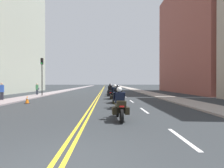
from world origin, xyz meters
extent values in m
plane|color=#2A2F32|center=(0.00, 48.00, 0.00)|extent=(264.00, 264.00, 0.00)
cube|color=gray|center=(-8.12, 48.00, 0.06)|extent=(2.46, 144.00, 0.12)
cube|color=#9E958D|center=(8.12, 48.00, 0.06)|extent=(2.46, 144.00, 0.12)
cube|color=yellow|center=(-0.12, 48.00, 0.00)|extent=(0.12, 132.00, 0.01)
cube|color=yellow|center=(0.12, 48.00, 0.00)|extent=(0.12, 132.00, 0.01)
cube|color=silver|center=(3.44, 2.00, 0.00)|extent=(0.14, 2.40, 0.01)
cube|color=silver|center=(3.44, 8.00, 0.00)|extent=(0.14, 2.40, 0.01)
cube|color=silver|center=(3.44, 14.00, 0.00)|extent=(0.14, 2.40, 0.01)
cube|color=silver|center=(3.44, 20.00, 0.00)|extent=(0.14, 2.40, 0.01)
cube|color=silver|center=(3.44, 26.00, 0.00)|extent=(0.14, 2.40, 0.01)
cube|color=silver|center=(3.44, 32.00, 0.00)|extent=(0.14, 2.40, 0.01)
cube|color=silver|center=(3.44, 38.00, 0.00)|extent=(0.14, 2.40, 0.01)
cube|color=silver|center=(3.44, 44.00, 0.00)|extent=(0.14, 2.40, 0.01)
cube|color=silver|center=(3.44, 50.00, 0.00)|extent=(0.14, 2.40, 0.01)
cube|color=silver|center=(3.44, 56.00, 0.00)|extent=(0.14, 2.40, 0.01)
cube|color=#ACB4A3|center=(-17.79, 31.00, 15.35)|extent=(8.37, 20.91, 30.71)
cube|color=brown|center=(17.45, 29.34, 9.96)|extent=(7.70, 21.98, 19.92)
cube|color=#2D3847|center=(21.32, 29.34, 4.98)|extent=(0.04, 18.47, 0.90)
cube|color=#2D3847|center=(21.32, 29.34, 15.94)|extent=(0.04, 18.47, 0.90)
cylinder|color=black|center=(1.62, 5.90, 0.32)|extent=(0.15, 0.65, 0.65)
cylinder|color=black|center=(1.70, 4.27, 0.32)|extent=(0.15, 0.65, 0.65)
cube|color=silver|center=(1.62, 5.90, 0.67)|extent=(0.16, 0.33, 0.04)
cube|color=black|center=(1.66, 5.09, 0.60)|extent=(0.39, 1.26, 0.40)
cube|color=black|center=(1.70, 4.35, 0.82)|extent=(0.42, 0.38, 0.28)
cube|color=red|center=(1.71, 4.16, 0.74)|extent=(0.20, 0.04, 0.06)
cube|color=black|center=(1.41, 4.58, 0.50)|extent=(0.22, 0.45, 0.32)
cube|color=black|center=(1.97, 4.61, 0.50)|extent=(0.22, 0.45, 0.32)
cube|color=#B2C1CC|center=(1.63, 5.61, 0.98)|extent=(0.37, 0.14, 0.36)
cube|color=black|center=(1.66, 5.04, 1.05)|extent=(0.41, 0.28, 0.50)
cylinder|color=black|center=(1.41, 5.17, 1.10)|extent=(0.11, 0.29, 0.45)
cylinder|color=black|center=(1.89, 5.20, 1.10)|extent=(0.11, 0.29, 0.45)
sphere|color=white|center=(1.66, 5.07, 1.44)|extent=(0.26, 0.26, 0.26)
cylinder|color=black|center=(1.90, 9.97, 0.32)|extent=(0.17, 0.64, 0.64)
cylinder|color=black|center=(1.81, 8.36, 0.32)|extent=(0.17, 0.64, 0.64)
cube|color=silver|center=(1.90, 9.97, 0.66)|extent=(0.16, 0.33, 0.04)
cube|color=black|center=(1.85, 9.16, 0.60)|extent=(0.39, 1.25, 0.40)
cube|color=black|center=(1.81, 8.44, 0.82)|extent=(0.42, 0.38, 0.28)
cube|color=red|center=(1.80, 8.25, 0.74)|extent=(0.20, 0.04, 0.06)
cube|color=black|center=(1.55, 8.69, 0.50)|extent=(0.22, 0.45, 0.32)
cube|color=black|center=(2.11, 8.66, 0.50)|extent=(0.22, 0.45, 0.32)
cube|color=#B2C1CC|center=(1.88, 9.68, 0.98)|extent=(0.37, 0.14, 0.36)
cube|color=black|center=(1.85, 9.11, 1.08)|extent=(0.41, 0.28, 0.56)
cylinder|color=black|center=(1.62, 9.28, 1.13)|extent=(0.12, 0.29, 0.45)
cylinder|color=black|center=(2.10, 9.25, 1.13)|extent=(0.12, 0.29, 0.45)
sphere|color=black|center=(1.85, 9.14, 1.50)|extent=(0.26, 0.26, 0.26)
cylinder|color=black|center=(1.83, 13.38, 0.33)|extent=(0.13, 0.67, 0.67)
cylinder|color=black|center=(1.77, 11.80, 0.33)|extent=(0.13, 0.67, 0.67)
cube|color=silver|center=(1.83, 13.38, 0.69)|extent=(0.15, 0.32, 0.04)
cube|color=black|center=(1.80, 12.59, 0.61)|extent=(0.36, 1.21, 0.40)
cube|color=black|center=(1.78, 11.88, 0.83)|extent=(0.41, 0.37, 0.28)
cube|color=red|center=(1.77, 11.69, 0.75)|extent=(0.20, 0.04, 0.06)
cube|color=black|center=(1.50, 12.13, 0.51)|extent=(0.21, 0.45, 0.32)
cube|color=black|center=(2.06, 12.11, 0.51)|extent=(0.21, 0.45, 0.32)
cube|color=#B2C1CC|center=(1.82, 13.10, 0.99)|extent=(0.36, 0.13, 0.36)
cube|color=black|center=(1.80, 12.54, 1.08)|extent=(0.41, 0.27, 0.54)
cylinder|color=black|center=(1.56, 12.70, 1.13)|extent=(0.11, 0.28, 0.45)
cylinder|color=black|center=(2.04, 12.68, 1.13)|extent=(0.11, 0.28, 0.45)
sphere|color=white|center=(1.80, 12.57, 1.49)|extent=(0.26, 0.26, 0.26)
cylinder|color=black|center=(1.55, 17.37, 0.31)|extent=(0.17, 0.62, 0.61)
cylinder|color=black|center=(1.47, 15.90, 0.31)|extent=(0.17, 0.62, 0.61)
cube|color=silver|center=(1.55, 17.37, 0.63)|extent=(0.16, 0.33, 0.04)
cube|color=black|center=(1.51, 16.64, 0.59)|extent=(0.38, 1.13, 0.40)
cube|color=black|center=(1.48, 15.98, 0.81)|extent=(0.42, 0.38, 0.28)
cube|color=red|center=(1.47, 15.79, 0.73)|extent=(0.20, 0.04, 0.06)
cube|color=black|center=(1.21, 16.21, 0.49)|extent=(0.22, 0.45, 0.32)
cube|color=black|center=(1.77, 16.18, 0.49)|extent=(0.22, 0.45, 0.32)
cube|color=#B2C1CC|center=(1.54, 17.10, 0.97)|extent=(0.37, 0.14, 0.36)
cube|color=black|center=(1.51, 16.59, 1.05)|extent=(0.41, 0.28, 0.53)
cylinder|color=black|center=(1.28, 16.75, 1.10)|extent=(0.11, 0.29, 0.45)
cylinder|color=black|center=(1.76, 16.72, 1.10)|extent=(0.11, 0.29, 0.45)
sphere|color=black|center=(1.51, 16.62, 1.46)|extent=(0.26, 0.26, 0.26)
cylinder|color=black|center=(1.57, 21.92, 0.32)|extent=(0.13, 0.64, 0.64)
cylinder|color=black|center=(1.50, 20.46, 0.32)|extent=(0.13, 0.64, 0.64)
cube|color=silver|center=(1.57, 21.92, 0.66)|extent=(0.15, 0.33, 0.04)
cube|color=black|center=(1.53, 21.19, 0.60)|extent=(0.37, 1.13, 0.40)
cube|color=black|center=(1.51, 20.53, 0.82)|extent=(0.42, 0.38, 0.28)
cube|color=red|center=(1.50, 20.34, 0.74)|extent=(0.20, 0.04, 0.06)
cube|color=black|center=(1.24, 20.76, 0.50)|extent=(0.22, 0.45, 0.32)
cube|color=black|center=(1.79, 20.74, 0.50)|extent=(0.22, 0.45, 0.32)
cube|color=#B2C1CC|center=(1.55, 21.66, 0.98)|extent=(0.36, 0.14, 0.36)
cube|color=black|center=(1.53, 21.14, 1.09)|extent=(0.41, 0.28, 0.59)
cylinder|color=black|center=(1.30, 21.30, 1.14)|extent=(0.11, 0.28, 0.45)
cylinder|color=black|center=(1.78, 21.28, 1.14)|extent=(0.11, 0.28, 0.45)
sphere|color=black|center=(1.53, 21.17, 1.53)|extent=(0.26, 0.26, 0.26)
cylinder|color=black|center=(1.62, 25.50, 0.30)|extent=(0.15, 0.61, 0.61)
cylinder|color=black|center=(1.55, 23.87, 0.30)|extent=(0.15, 0.61, 0.61)
cube|color=silver|center=(1.62, 25.50, 0.63)|extent=(0.15, 0.33, 0.04)
cube|color=black|center=(1.58, 24.68, 0.58)|extent=(0.37, 1.25, 0.40)
cube|color=black|center=(1.55, 23.95, 0.80)|extent=(0.41, 0.38, 0.28)
cube|color=red|center=(1.55, 23.76, 0.72)|extent=(0.20, 0.04, 0.06)
cube|color=black|center=(1.28, 24.20, 0.48)|extent=(0.22, 0.45, 0.32)
cube|color=black|center=(1.84, 24.18, 0.48)|extent=(0.22, 0.45, 0.32)
cube|color=#B2C1CC|center=(1.60, 25.20, 0.96)|extent=(0.36, 0.14, 0.36)
cube|color=black|center=(1.58, 24.63, 1.06)|extent=(0.41, 0.28, 0.55)
cylinder|color=black|center=(1.35, 24.79, 1.11)|extent=(0.11, 0.28, 0.45)
cylinder|color=black|center=(1.83, 24.77, 1.11)|extent=(0.11, 0.28, 0.45)
sphere|color=white|center=(1.58, 24.66, 1.47)|extent=(0.26, 0.26, 0.26)
cylinder|color=black|center=(1.79, 29.82, 0.32)|extent=(0.14, 0.64, 0.64)
cylinder|color=black|center=(1.75, 28.18, 0.32)|extent=(0.14, 0.64, 0.64)
cube|color=silver|center=(1.79, 29.82, 0.66)|extent=(0.15, 0.32, 0.04)
cube|color=black|center=(1.77, 29.00, 0.60)|extent=(0.35, 1.26, 0.40)
cube|color=black|center=(1.75, 28.26, 0.82)|extent=(0.41, 0.37, 0.28)
cube|color=red|center=(1.74, 28.07, 0.74)|extent=(0.20, 0.04, 0.06)
cube|color=black|center=(1.48, 28.51, 0.50)|extent=(0.21, 0.44, 0.32)
cube|color=black|center=(2.04, 28.50, 0.50)|extent=(0.21, 0.44, 0.32)
cube|color=#B2C1CC|center=(1.78, 29.53, 0.98)|extent=(0.36, 0.13, 0.36)
cube|color=black|center=(1.77, 28.95, 1.08)|extent=(0.41, 0.27, 0.55)
cylinder|color=black|center=(1.53, 29.11, 1.13)|extent=(0.11, 0.28, 0.45)
cylinder|color=black|center=(2.01, 29.09, 1.13)|extent=(0.11, 0.28, 0.45)
sphere|color=white|center=(1.77, 28.98, 1.49)|extent=(0.26, 0.26, 0.26)
cube|color=black|center=(-5.71, 12.31, 0.01)|extent=(0.38, 0.38, 0.03)
cone|color=orange|center=(-5.71, 12.31, 0.36)|extent=(0.30, 0.30, 0.65)
cylinder|color=white|center=(-5.71, 12.31, 0.44)|extent=(0.20, 0.20, 0.08)
cylinder|color=black|center=(-7.28, 20.64, 2.10)|extent=(0.12, 0.12, 4.20)
cube|color=black|center=(-7.28, 20.64, 4.55)|extent=(0.28, 0.28, 0.80)
sphere|color=green|center=(-7.28, 20.49, 4.27)|extent=(0.18, 0.18, 0.18)
cube|color=#272832|center=(-9.01, 14.47, 0.43)|extent=(0.32, 0.27, 0.87)
cube|color=blue|center=(-9.01, 14.47, 1.21)|extent=(0.41, 0.31, 0.69)
sphere|color=tan|center=(-9.01, 14.47, 1.67)|extent=(0.22, 0.22, 0.22)
cube|color=#252B37|center=(-8.69, 22.73, 0.41)|extent=(0.33, 0.29, 0.82)
cube|color=#3B844F|center=(-8.69, 22.73, 1.15)|extent=(0.42, 0.34, 0.65)
sphere|color=tan|center=(-8.69, 22.73, 1.59)|extent=(0.22, 0.22, 0.22)
cube|color=#563078|center=(-8.49, 22.81, 0.92)|extent=(0.19, 0.15, 0.24)
camera|label=1|loc=(1.05, -3.85, 1.75)|focal=30.13mm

